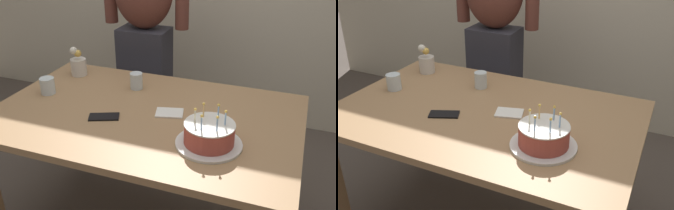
% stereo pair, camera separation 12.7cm
% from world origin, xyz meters
% --- Properties ---
extents(dining_table, '(1.50, 0.96, 0.74)m').
position_xyz_m(dining_table, '(0.00, 0.00, 0.64)').
color(dining_table, '#A37A51').
rests_on(dining_table, ground_plane).
extents(birthday_cake, '(0.28, 0.28, 0.17)m').
position_xyz_m(birthday_cake, '(0.37, -0.18, 0.79)').
color(birthday_cake, white).
rests_on(birthday_cake, dining_table).
extents(water_glass_near, '(0.08, 0.08, 0.09)m').
position_xyz_m(water_glass_near, '(-0.58, 0.02, 0.78)').
color(water_glass_near, silver).
rests_on(water_glass_near, dining_table).
extents(water_glass_far, '(0.07, 0.07, 0.09)m').
position_xyz_m(water_glass_far, '(-0.16, 0.25, 0.79)').
color(water_glass_far, silver).
rests_on(water_glass_far, dining_table).
extents(cell_phone, '(0.16, 0.12, 0.01)m').
position_xyz_m(cell_phone, '(-0.16, -0.12, 0.74)').
color(cell_phone, black).
rests_on(cell_phone, dining_table).
extents(napkin_stack, '(0.15, 0.13, 0.01)m').
position_xyz_m(napkin_stack, '(0.12, 0.03, 0.74)').
color(napkin_stack, white).
rests_on(napkin_stack, dining_table).
extents(flower_vase, '(0.09, 0.09, 0.18)m').
position_xyz_m(flower_vase, '(-0.57, 0.31, 0.81)').
color(flower_vase, silver).
rests_on(flower_vase, dining_table).
extents(person_man_bearded, '(0.61, 0.27, 1.66)m').
position_xyz_m(person_man_bearded, '(-0.35, 0.81, 0.87)').
color(person_man_bearded, '#33333D').
rests_on(person_man_bearded, ground_plane).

